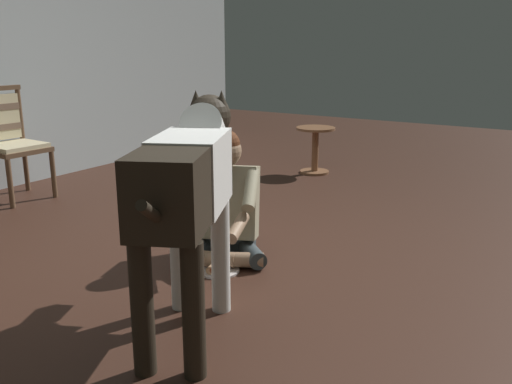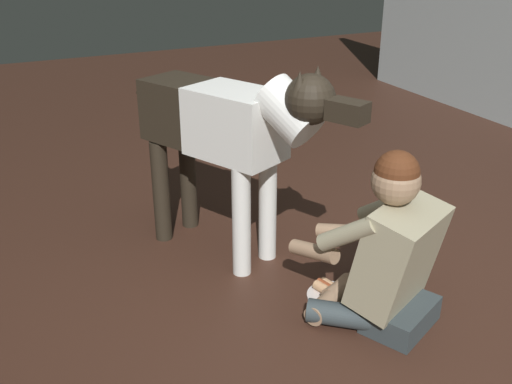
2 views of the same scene
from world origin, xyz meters
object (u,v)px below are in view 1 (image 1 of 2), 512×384
Objects in this scene: dining_chair_right_of_pair at (9,138)px; round_side_table at (315,146)px; hot_dog_on_plate at (219,267)px; large_dog at (189,182)px; person_sitting_on_floor at (226,206)px.

round_side_table is (2.30, -1.85, -0.25)m from dining_chair_right_of_pair.
hot_dog_on_plate is at bearing -165.68° from round_side_table.
large_dog reaches higher than dining_chair_right_of_pair.
round_side_table is at bearing -38.78° from dining_chair_right_of_pair.
large_dog is 0.97m from hot_dog_on_plate.
dining_chair_right_of_pair is 3.88× the size of hot_dog_on_plate.
dining_chair_right_of_pair is 0.73× the size of large_dog.
person_sitting_on_floor is 1.01m from large_dog.
person_sitting_on_floor is 0.61× the size of large_dog.
dining_chair_right_of_pair is 2.62m from hot_dog_on_plate.
dining_chair_right_of_pair reaches higher than person_sitting_on_floor.
person_sitting_on_floor is at bearing -93.44° from dining_chair_right_of_pair.
person_sitting_on_floor is 3.28× the size of hot_dog_on_plate.
dining_chair_right_of_pair is 2.44m from person_sitting_on_floor.
round_side_table is at bearing 13.19° from person_sitting_on_floor.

